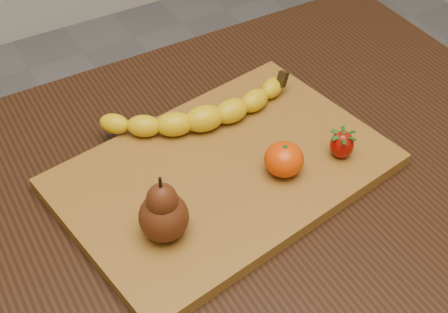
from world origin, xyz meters
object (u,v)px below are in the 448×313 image
cutting_board (224,172)px  pear (163,207)px  table (236,221)px  mandarin (284,159)px

cutting_board → pear: pear is taller
pear → table: bearing=22.7°
cutting_board → mandarin: bearing=-45.4°
table → mandarin: 0.16m
table → cutting_board: bearing=154.4°
cutting_board → table: bearing=-34.6°
cutting_board → pear: size_ratio=4.58×
table → cutting_board: (-0.02, 0.01, 0.11)m
table → mandarin: mandarin is taller
table → cutting_board: size_ratio=2.22×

